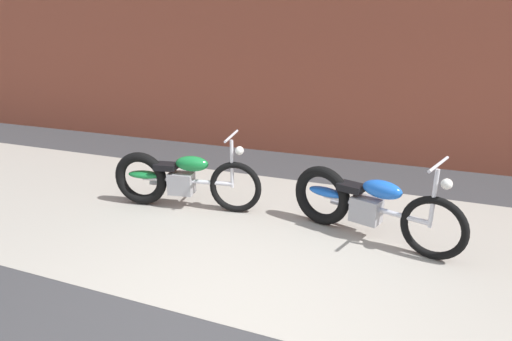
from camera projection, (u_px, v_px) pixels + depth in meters
The scene contains 4 objects.
ground_plane at pixel (217, 323), 3.36m from camera, with size 80.00×80.00×0.00m, color #38383A.
sidewalk_slab at pixel (283, 231), 4.90m from camera, with size 36.00×3.50×0.01m, color #9E998E.
motorcycle_green at pixel (176, 179), 5.46m from camera, with size 1.99×0.62×1.03m.
motorcycle_blue at pixel (360, 203), 4.68m from camera, with size 1.94×0.84×1.03m.
Camera 1 is at (1.30, -2.49, 2.23)m, focal length 29.27 mm.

